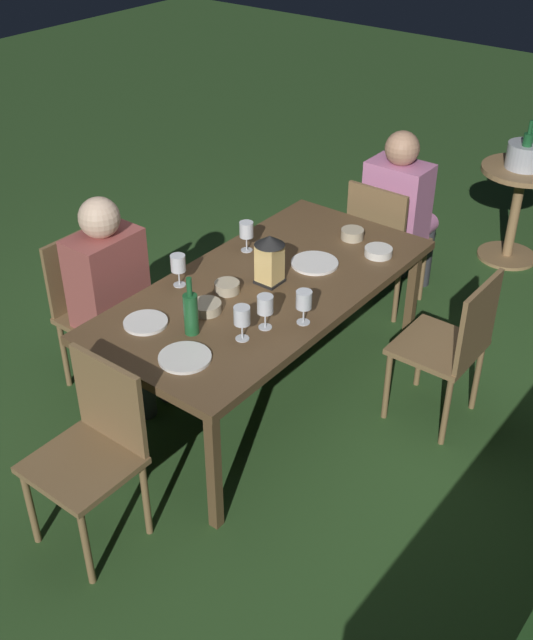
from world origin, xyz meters
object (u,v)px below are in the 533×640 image
(dining_table, at_px, (266,293))
(wine_glass_d, at_px, (242,317))
(person_in_pink, at_px, (401,207))
(wine_glass_a, at_px, (246,231))
(bowl_bread, at_px, (378,251))
(chair_side_left_b, at_px, (95,304))
(plate_c, at_px, (185,358))
(wine_glass_b, at_px, (304,301))
(bowl_dip, at_px, (352,234))
(person_in_rust, at_px, (117,292))
(bowl_olives, at_px, (206,307))
(plate_b, at_px, (146,323))
(bowl_salad, at_px, (227,287))
(lantern_centerpiece, at_px, (269,257))
(wine_glass_e, at_px, (178,265))
(ice_bucket, at_px, (526,153))
(wine_glass_c, at_px, (265,306))
(plate_a, at_px, (315,263))
(chair_head_near, at_px, (383,240))
(side_table, at_px, (517,199))
(chair_side_right_a, at_px, (452,343))
(chair_head_far, at_px, (93,447))
(green_bottle_on_table, at_px, (191,313))

(dining_table, distance_m, wine_glass_d, 0.53)
(person_in_pink, height_order, wine_glass_a, person_in_pink)
(wine_glass_d, distance_m, bowl_bread, 1.07)
(chair_side_left_b, height_order, plate_c, chair_side_left_b)
(wine_glass_b, height_order, bowl_dip, wine_glass_b)
(person_in_rust, distance_m, bowl_olives, 0.59)
(dining_table, bearing_deg, plate_c, 8.58)
(plate_b, xyz_separation_m, bowl_dip, (-1.33, 0.30, 0.02))
(bowl_salad, bearing_deg, bowl_bread, 153.05)
(lantern_centerpiece, relative_size, plate_b, 1.27)
(wine_glass_a, distance_m, wine_glass_e, 0.50)
(plate_c, distance_m, ice_bucket, 3.09)
(bowl_salad, xyz_separation_m, ice_bucket, (-2.52, 0.52, 0.05))
(person_in_pink, height_order, wine_glass_c, person_in_pink)
(chair_side_left_b, distance_m, plate_a, 1.21)
(lantern_centerpiece, relative_size, wine_glass_d, 1.57)
(wine_glass_c, bearing_deg, plate_c, -17.00)
(chair_head_near, bearing_deg, wine_glass_e, -13.19)
(chair_head_near, relative_size, plate_b, 4.17)
(chair_head_near, relative_size, bowl_bread, 5.79)
(lantern_centerpiece, bearing_deg, plate_a, 165.16)
(lantern_centerpiece, xyz_separation_m, wine_glass_e, (0.30, -0.34, -0.03))
(bowl_salad, bearing_deg, plate_b, -13.86)
(wine_glass_c, distance_m, bowl_bread, 0.93)
(wine_glass_a, height_order, side_table, wine_glass_a)
(wine_glass_d, bearing_deg, chair_side_left_b, -91.35)
(lantern_centerpiece, bearing_deg, wine_glass_d, 24.16)
(chair_side_left_b, relative_size, wine_glass_e, 5.15)
(chair_side_right_a, bearing_deg, chair_head_far, -27.70)
(wine_glass_d, xyz_separation_m, ice_bucket, (-2.80, 0.19, -0.04))
(person_in_rust, bearing_deg, plate_c, 68.62)
(lantern_centerpiece, bearing_deg, ice_bucket, 170.04)
(wine_glass_b, xyz_separation_m, wine_glass_e, (0.10, -0.70, 0.00))
(bowl_olives, bearing_deg, plate_c, 27.56)
(bowl_olives, bearing_deg, bowl_bread, 159.92)
(plate_a, relative_size, plate_b, 1.20)
(dining_table, height_order, bowl_olives, bowl_olives)
(green_bottle_on_table, bearing_deg, bowl_dip, 176.51)
(person_in_rust, xyz_separation_m, bowl_salad, (-0.25, 0.54, 0.11))
(side_table, bearing_deg, chair_side_right_a, 13.10)
(bowl_dip, bearing_deg, bowl_olives, -7.67)
(side_table, relative_size, ice_bucket, 2.02)
(bowl_bread, bearing_deg, plate_c, -7.62)
(person_in_rust, relative_size, side_table, 1.65)
(plate_b, bearing_deg, green_bottle_on_table, 109.87)
(chair_side_right_a, relative_size, plate_a, 3.46)
(wine_glass_a, bearing_deg, wine_glass_c, 45.43)
(dining_table, xyz_separation_m, wine_glass_d, (0.45, 0.21, 0.17))
(wine_glass_a, bearing_deg, bowl_bread, 123.29)
(wine_glass_a, height_order, bowl_olives, wine_glass_a)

